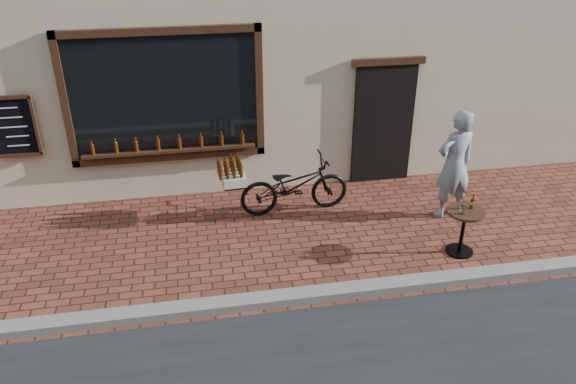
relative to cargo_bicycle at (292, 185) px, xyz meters
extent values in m
plane|color=#54271B|center=(-0.06, -2.56, -0.49)|extent=(90.00, 90.00, 0.00)
cube|color=slate|center=(-0.06, -2.36, -0.43)|extent=(90.00, 0.25, 0.12)
cube|color=black|center=(-1.96, 0.89, 1.36)|extent=(3.00, 0.06, 2.00)
cube|color=black|center=(-1.96, 0.87, 2.42)|extent=(3.24, 0.10, 0.12)
cube|color=black|center=(-1.96, 0.87, 0.30)|extent=(3.24, 0.10, 0.12)
cube|color=black|center=(-3.52, 0.87, 1.36)|extent=(0.12, 0.10, 2.24)
cube|color=black|center=(-0.40, 0.87, 1.36)|extent=(0.12, 0.10, 2.24)
cube|color=black|center=(-1.96, 0.82, 0.43)|extent=(2.90, 0.16, 0.05)
cube|color=black|center=(1.84, 0.90, 0.61)|extent=(1.10, 0.10, 2.20)
cube|color=black|center=(1.84, 0.87, 1.77)|extent=(1.30, 0.10, 0.12)
cube|color=black|center=(-4.36, 0.88, 1.01)|extent=(0.62, 0.04, 0.92)
cylinder|color=#3D1C07|center=(-3.21, 0.82, 0.55)|extent=(0.06, 0.06, 0.19)
cylinder|color=#3D1C07|center=(-2.85, 0.82, 0.55)|extent=(0.06, 0.06, 0.19)
cylinder|color=#3D1C07|center=(-2.49, 0.82, 0.55)|extent=(0.06, 0.06, 0.19)
cylinder|color=#3D1C07|center=(-2.14, 0.82, 0.55)|extent=(0.06, 0.06, 0.19)
cylinder|color=#3D1C07|center=(-1.78, 0.82, 0.55)|extent=(0.06, 0.06, 0.19)
cylinder|color=#3D1C07|center=(-1.42, 0.82, 0.55)|extent=(0.06, 0.06, 0.19)
cylinder|color=#3D1C07|center=(-1.07, 0.82, 0.55)|extent=(0.06, 0.06, 0.19)
cylinder|color=#3D1C07|center=(-0.71, 0.82, 0.55)|extent=(0.06, 0.06, 0.19)
imported|color=black|center=(0.04, 0.00, -0.01)|extent=(1.87, 0.75, 0.96)
cube|color=black|center=(-0.98, -0.06, 0.17)|extent=(0.39, 0.53, 0.03)
cube|color=beige|center=(-0.98, -0.06, 0.26)|extent=(0.39, 0.56, 0.15)
cylinder|color=#3D1C07|center=(-0.86, -0.24, 0.44)|extent=(0.06, 0.06, 0.20)
cylinder|color=#3D1C07|center=(-0.96, -0.25, 0.44)|extent=(0.06, 0.06, 0.20)
cylinder|color=#3D1C07|center=(-1.07, -0.25, 0.44)|extent=(0.06, 0.06, 0.20)
cylinder|color=#3D1C07|center=(-1.18, -0.26, 0.44)|extent=(0.06, 0.06, 0.20)
cylinder|color=#3D1C07|center=(-0.87, -0.11, 0.44)|extent=(0.06, 0.06, 0.20)
cylinder|color=#3D1C07|center=(-0.97, -0.12, 0.44)|extent=(0.06, 0.06, 0.20)
cylinder|color=#3D1C07|center=(-1.08, -0.13, 0.44)|extent=(0.06, 0.06, 0.20)
cylinder|color=#3D1C07|center=(-1.19, -0.13, 0.44)|extent=(0.06, 0.06, 0.20)
cylinder|color=#3D1C07|center=(-0.87, 0.01, 0.44)|extent=(0.06, 0.06, 0.20)
cylinder|color=#3D1C07|center=(-0.98, 0.01, 0.44)|extent=(0.06, 0.06, 0.20)
cylinder|color=#3D1C07|center=(-1.09, 0.00, 0.44)|extent=(0.06, 0.06, 0.20)
cylinder|color=#3D1C07|center=(-1.19, 0.00, 0.44)|extent=(0.06, 0.06, 0.20)
cylinder|color=#3D1C07|center=(-0.88, 0.14, 0.44)|extent=(0.06, 0.06, 0.20)
cylinder|color=#3D1C07|center=(-0.99, 0.14, 0.44)|extent=(0.06, 0.06, 0.20)
cylinder|color=black|center=(2.26, -1.68, -0.48)|extent=(0.41, 0.41, 0.03)
cylinder|color=black|center=(2.26, -1.68, -0.14)|extent=(0.06, 0.06, 0.65)
cylinder|color=black|center=(2.26, -1.68, 0.20)|extent=(0.56, 0.56, 0.04)
cylinder|color=gold|center=(2.37, -1.62, 0.31)|extent=(0.06, 0.06, 0.06)
cylinder|color=white|center=(2.16, -1.74, 0.28)|extent=(0.07, 0.07, 0.12)
imported|color=gray|center=(2.55, -0.58, 0.43)|extent=(0.75, 0.57, 1.84)
camera|label=1|loc=(-1.55, -8.16, 4.27)|focal=35.00mm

